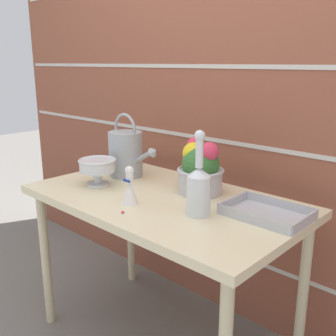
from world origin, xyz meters
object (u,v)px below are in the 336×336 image
Objects in this scene: crystal_pedestal_bowl at (97,167)px; glass_decanter at (199,187)px; flower_planter at (200,168)px; figurine_vase at (130,189)px; wire_tray at (266,214)px; watering_can at (126,153)px.

crystal_pedestal_bowl is 0.58m from glass_decanter.
figurine_vase is at bearing -111.23° from flower_planter.
glass_decanter is at bearing -140.55° from wire_tray.
watering_can reaches higher than figurine_vase.
figurine_vase is 0.51× the size of wire_tray.
flower_planter is at bearing 29.91° from crystal_pedestal_bowl.
crystal_pedestal_bowl is 0.31m from figurine_vase.
wire_tray is at bearing -0.30° from watering_can.
glass_decanter is 0.27m from wire_tray.
figurine_vase reaches higher than crystal_pedestal_bowl.
watering_can is 0.62m from glass_decanter.
crystal_pedestal_bowl is 0.72× the size of flower_planter.
flower_planter is 0.74× the size of glass_decanter.
glass_decanter is 2.05× the size of figurine_vase.
glass_decanter reaches higher than flower_planter.
glass_decanter is at bearing 3.19° from crystal_pedestal_bowl.
crystal_pedestal_bowl is at bearing 167.75° from figurine_vase.
flower_planter is 0.37m from wire_tray.
crystal_pedestal_bowl is (0.02, -0.20, -0.03)m from watering_can.
watering_can is 1.03× the size of wire_tray.
watering_can is 1.32× the size of flower_planter.
wire_tray is (0.80, -0.00, -0.11)m from watering_can.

